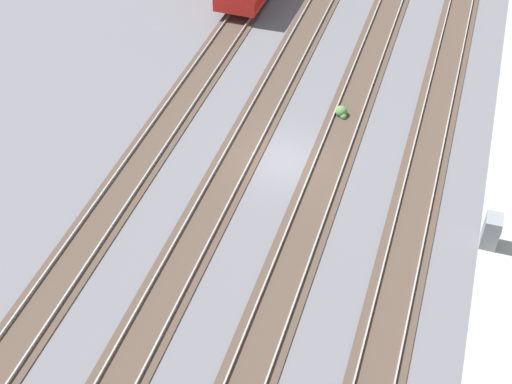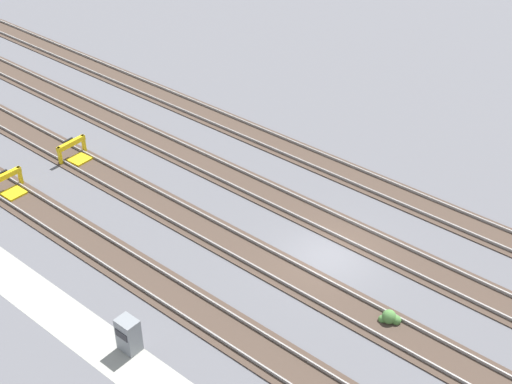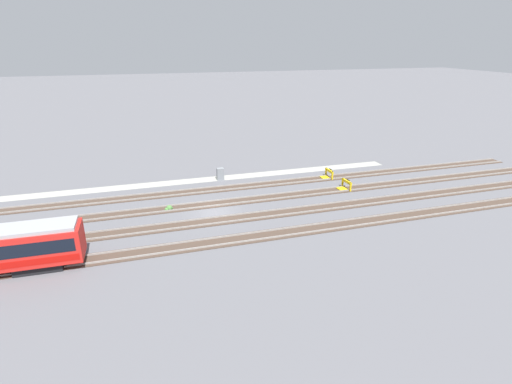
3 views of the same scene
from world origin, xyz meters
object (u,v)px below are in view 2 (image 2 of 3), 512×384
at_px(weed_clump, 390,318).
at_px(electrical_cabinet, 128,335).
at_px(bumper_stop_nearest_track, 9,185).
at_px(bumper_stop_near_inner_track, 75,152).

bearing_deg(weed_clump, electrical_cabinet, -131.75).
distance_m(electrical_cabinet, weed_clump, 11.17).
bearing_deg(bumper_stop_nearest_track, bumper_stop_near_inner_track, 91.02).
xyz_separation_m(bumper_stop_nearest_track, bumper_stop_near_inner_track, (-0.08, 4.53, 0.00)).
bearing_deg(bumper_stop_nearest_track, weed_clump, 13.00).
relative_size(bumper_stop_nearest_track, electrical_cabinet, 1.25).
bearing_deg(bumper_stop_near_inner_track, bumper_stop_nearest_track, -88.98).
distance_m(bumper_stop_near_inner_track, electrical_cabinet, 15.96).
relative_size(bumper_stop_near_inner_track, electrical_cabinet, 1.26).
height_order(bumper_stop_near_inner_track, weed_clump, bumper_stop_near_inner_track).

